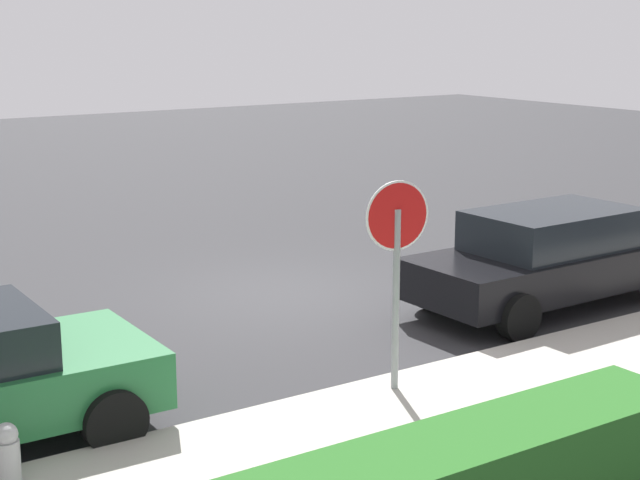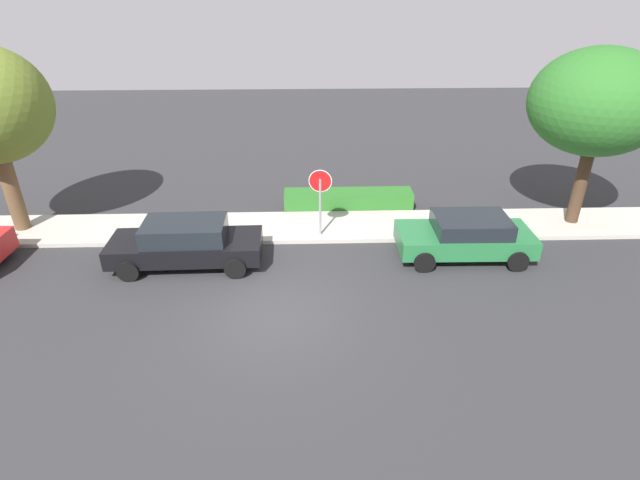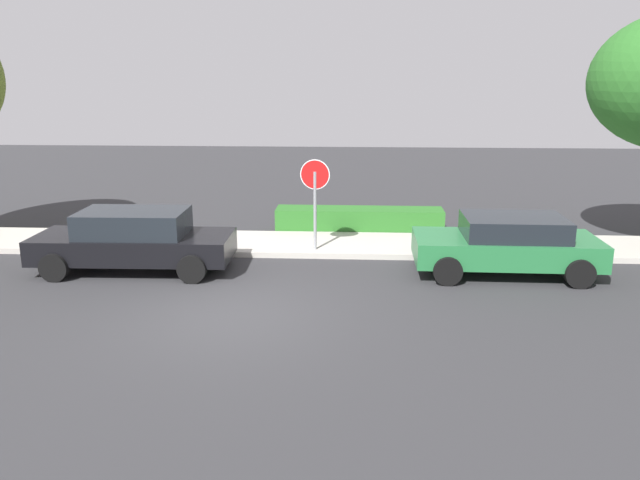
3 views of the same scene
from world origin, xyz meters
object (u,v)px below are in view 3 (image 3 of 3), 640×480
object	(u,v)px
parked_car_black	(134,240)
fire_hydrant	(482,244)
stop_sign	(315,190)
parked_car_green	(507,244)

from	to	relation	value
parked_car_black	fire_hydrant	bearing A→B (deg)	10.69
fire_hydrant	stop_sign	bearing A→B (deg)	179.58
stop_sign	fire_hydrant	world-z (taller)	stop_sign
parked_car_black	fire_hydrant	xyz separation A→B (m)	(8.36, 1.58, -0.39)
stop_sign	parked_car_green	world-z (taller)	stop_sign
parked_car_black	stop_sign	bearing A→B (deg)	21.24
stop_sign	parked_car_black	size ratio (longest dim) A/B	0.53
stop_sign	parked_car_green	distance (m)	4.82
parked_car_green	fire_hydrant	xyz separation A→B (m)	(-0.30, 1.34, -0.36)
stop_sign	parked_car_green	bearing A→B (deg)	-16.88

